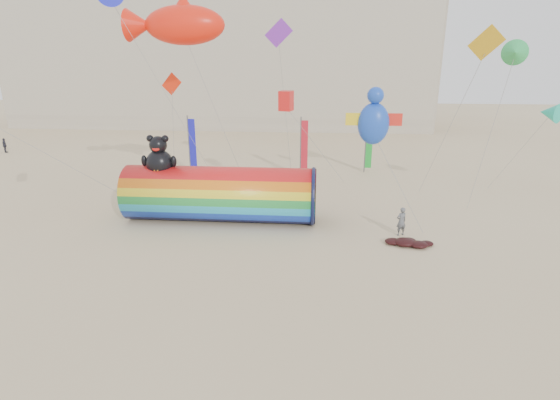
# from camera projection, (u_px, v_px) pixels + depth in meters

# --- Properties ---
(ground) EXTENTS (160.00, 160.00, 0.00)m
(ground) POSITION_uv_depth(u_px,v_px,m) (268.00, 251.00, 23.14)
(ground) COLOR #CCB58C
(ground) RESTS_ON ground
(hotel_building) EXTENTS (60.40, 15.40, 20.60)m
(hotel_building) POSITION_uv_depth(u_px,v_px,m) (221.00, 53.00, 64.38)
(hotel_building) COLOR #B7AD99
(hotel_building) RESTS_ON ground
(windsock_assembly) EXTENTS (11.78, 3.59, 5.43)m
(windsock_assembly) POSITION_uv_depth(u_px,v_px,m) (220.00, 193.00, 27.08)
(windsock_assembly) COLOR red
(windsock_assembly) RESTS_ON ground
(kite_handler) EXTENTS (0.73, 0.63, 1.70)m
(kite_handler) POSITION_uv_depth(u_px,v_px,m) (401.00, 221.00, 25.01)
(kite_handler) COLOR #575B5F
(kite_handler) RESTS_ON ground
(fabric_bundle) EXTENTS (2.62, 1.35, 0.41)m
(fabric_bundle) POSITION_uv_depth(u_px,v_px,m) (408.00, 242.00, 23.83)
(fabric_bundle) COLOR #370A0A
(fabric_bundle) RESTS_ON ground
(festival_banners) EXTENTS (15.76, 2.74, 5.20)m
(festival_banners) POSITION_uv_depth(u_px,v_px,m) (289.00, 145.00, 37.19)
(festival_banners) COLOR #59595E
(festival_banners) RESTS_ON ground
(flying_kites) EXTENTS (32.50, 9.36, 8.18)m
(flying_kites) POSITION_uv_depth(u_px,v_px,m) (245.00, 44.00, 24.51)
(flying_kites) COLOR blue
(flying_kites) RESTS_ON ground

